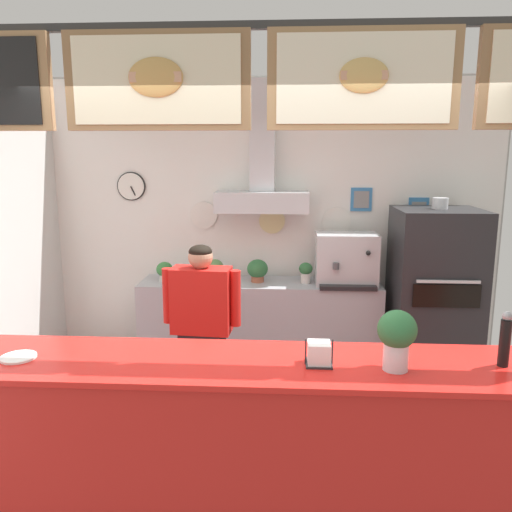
% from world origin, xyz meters
% --- Properties ---
extents(ground_plane, '(5.80, 5.80, 0.00)m').
position_xyz_m(ground_plane, '(0.00, 0.00, 0.00)').
color(ground_plane, '#514C47').
extents(back_wall_assembly, '(4.59, 2.66, 2.90)m').
position_xyz_m(back_wall_assembly, '(-0.01, 2.24, 1.55)').
color(back_wall_assembly, '#9E9E99').
rests_on(back_wall_assembly, ground_plane).
extents(service_counter, '(3.97, 0.62, 1.10)m').
position_xyz_m(service_counter, '(0.00, -0.34, 0.55)').
color(service_counter, red).
rests_on(service_counter, ground_plane).
extents(back_prep_counter, '(2.34, 0.53, 0.92)m').
position_xyz_m(back_prep_counter, '(-0.11, 2.02, 0.45)').
color(back_prep_counter, '#A3A5AD').
rests_on(back_prep_counter, ground_plane).
extents(pizza_oven, '(0.75, 0.76, 1.77)m').
position_xyz_m(pizza_oven, '(1.51, 1.82, 0.84)').
color(pizza_oven, '#232326').
rests_on(pizza_oven, ground_plane).
extents(shop_worker, '(0.61, 0.26, 1.49)m').
position_xyz_m(shop_worker, '(-0.49, 0.89, 0.79)').
color(shop_worker, '#232328').
rests_on(shop_worker, ground_plane).
extents(espresso_machine, '(0.58, 0.46, 0.49)m').
position_xyz_m(espresso_machine, '(0.72, 1.99, 1.16)').
color(espresso_machine, silver).
rests_on(espresso_machine, back_prep_counter).
extents(potted_oregano, '(0.20, 0.20, 0.22)m').
position_xyz_m(potted_oregano, '(-0.13, 2.02, 1.04)').
color(potted_oregano, '#9E563D').
rests_on(potted_oregano, back_prep_counter).
extents(potted_rosemary, '(0.18, 0.18, 0.21)m').
position_xyz_m(potted_rosemary, '(-0.56, 2.05, 1.04)').
color(potted_rosemary, beige).
rests_on(potted_rosemary, back_prep_counter).
extents(potted_thyme, '(0.13, 0.13, 0.20)m').
position_xyz_m(potted_thyme, '(0.34, 2.00, 1.04)').
color(potted_thyme, beige).
rests_on(potted_thyme, back_prep_counter).
extents(potted_sage, '(0.16, 0.16, 0.20)m').
position_xyz_m(potted_sage, '(-1.04, 1.98, 1.03)').
color(potted_sage, beige).
rests_on(potted_sage, back_prep_counter).
extents(basil_vase, '(0.19, 0.19, 0.31)m').
position_xyz_m(basil_vase, '(0.70, -0.40, 1.26)').
color(basil_vase, silver).
rests_on(basil_vase, service_counter).
extents(napkin_holder, '(0.14, 0.14, 0.13)m').
position_xyz_m(napkin_holder, '(0.32, -0.36, 1.15)').
color(napkin_holder, '#262628').
rests_on(napkin_holder, service_counter).
extents(condiment_plate, '(0.19, 0.19, 0.01)m').
position_xyz_m(condiment_plate, '(-1.26, -0.38, 1.10)').
color(condiment_plate, white).
rests_on(condiment_plate, service_counter).
extents(pepper_grinder, '(0.05, 0.05, 0.29)m').
position_xyz_m(pepper_grinder, '(1.26, -0.33, 1.24)').
color(pepper_grinder, black).
rests_on(pepper_grinder, service_counter).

